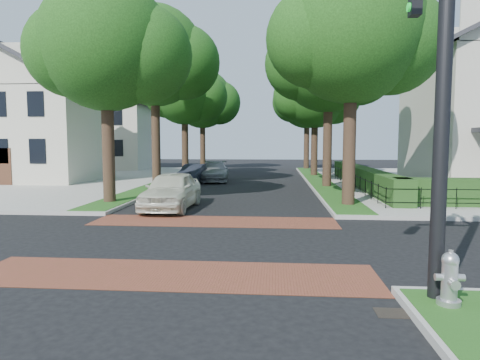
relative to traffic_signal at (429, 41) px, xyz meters
name	(u,v)px	position (x,y,z in m)	size (l,w,h in m)	color
ground	(199,241)	(-4.89, 4.41, -4.71)	(120.00, 120.00, 0.00)	black
crosswalk_far	(215,221)	(-4.89, 7.61, -4.70)	(9.00, 2.20, 0.01)	brown
crosswalk_near	(174,275)	(-4.89, 1.21, -4.70)	(9.00, 2.20, 0.01)	brown
storm_drain	(395,313)	(-0.59, -0.59, -4.70)	(0.65, 0.45, 0.01)	black
grass_strip_ne	(319,180)	(0.51, 23.51, -4.55)	(1.60, 29.80, 0.02)	#194012
grass_strip_nw	(173,179)	(-10.29, 23.51, -4.55)	(1.60, 29.80, 0.02)	#194012
tree_right_near	(353,35)	(0.72, 11.65, 2.92)	(7.75, 6.67, 10.66)	black
tree_right_mid	(330,61)	(0.72, 19.66, 3.28)	(8.25, 7.09, 11.22)	black
tree_right_far	(316,94)	(0.71, 28.64, 2.20)	(7.25, 6.23, 9.74)	black
tree_right_back	(308,100)	(0.72, 37.64, 2.56)	(7.50, 6.45, 10.20)	black
tree_left_near	(110,48)	(-10.28, 11.64, 2.56)	(7.50, 6.45, 10.20)	black
tree_left_mid	(157,58)	(-10.28, 19.66, 3.64)	(8.00, 6.88, 11.48)	black
tree_left_far	(186,93)	(-10.29, 28.63, 2.41)	(7.00, 6.02, 9.86)	black
tree_left_back	(204,100)	(-10.28, 37.65, 2.70)	(7.75, 6.66, 10.44)	black
hedge_main_road	(362,177)	(2.81, 19.41, -3.96)	(1.00, 18.00, 1.20)	#1A3E15
fence_main_road	(349,179)	(2.01, 19.41, -4.11)	(0.06, 18.00, 0.90)	black
house_left_near	(33,113)	(-20.38, 22.41, 0.33)	(10.00, 9.00, 10.14)	beige
house_left_far	(108,122)	(-20.38, 36.41, 0.33)	(10.00, 9.00, 10.14)	beige
traffic_signal	(429,41)	(0.00, 0.00, 0.00)	(2.17, 2.00, 8.00)	black
parked_car_front	(171,190)	(-7.19, 10.41, -3.88)	(1.95, 4.86, 1.65)	silver
parked_car_middle	(194,174)	(-8.49, 22.27, -4.03)	(1.42, 4.09, 1.35)	#1F232F
parked_car_rear	(214,172)	(-7.19, 23.77, -3.98)	(2.05, 5.03, 1.46)	gray
fire_hydrant	(450,279)	(0.31, -0.55, -4.09)	(0.51, 0.52, 0.97)	#A8A8AA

